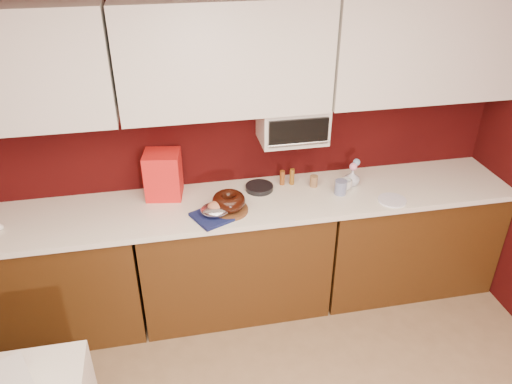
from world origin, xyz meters
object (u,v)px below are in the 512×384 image
object	(u,v)px
foil_ham_nest	(215,210)
coffee_mug	(345,183)
pandoro_box	(163,175)
toaster_oven	(292,123)
bundt_cake	(229,201)
blue_jar	(341,187)
flower_vase	(352,177)

from	to	relation	value
foil_ham_nest	coffee_mug	size ratio (longest dim) A/B	2.06
foil_ham_nest	pandoro_box	bearing A→B (deg)	131.88
toaster_oven	coffee_mug	xyz separation A→B (m)	(0.37, -0.15, -0.43)
bundt_cake	blue_jar	distance (m)	0.81
bundt_cake	foil_ham_nest	world-z (taller)	bundt_cake
foil_ham_nest	coffee_mug	xyz separation A→B (m)	(0.95, 0.18, -0.01)
pandoro_box	bundt_cake	bearing A→B (deg)	-26.88
coffee_mug	blue_jar	xyz separation A→B (m)	(-0.05, -0.05, 0.00)
blue_jar	flower_vase	size ratio (longest dim) A/B	0.75
bundt_cake	coffee_mug	bearing A→B (deg)	8.63
bundt_cake	coffee_mug	distance (m)	0.87
foil_ham_nest	coffee_mug	world-z (taller)	coffee_mug
toaster_oven	blue_jar	size ratio (longest dim) A/B	4.46
bundt_cake	blue_jar	bearing A→B (deg)	5.59
toaster_oven	bundt_cake	distance (m)	0.69
toaster_oven	flower_vase	distance (m)	0.60
flower_vase	foil_ham_nest	bearing A→B (deg)	-167.28
bundt_cake	coffee_mug	world-z (taller)	bundt_cake
foil_ham_nest	coffee_mug	bearing A→B (deg)	10.61
coffee_mug	bundt_cake	bearing A→B (deg)	-171.37
bundt_cake	foil_ham_nest	size ratio (longest dim) A/B	1.13
blue_jar	flower_vase	xyz separation A→B (m)	(0.12, 0.10, 0.02)
toaster_oven	blue_jar	world-z (taller)	toaster_oven
toaster_oven	foil_ham_nest	xyz separation A→B (m)	(-0.58, -0.33, -0.42)
bundt_cake	toaster_oven	bearing A→B (deg)	29.57
toaster_oven	pandoro_box	world-z (taller)	toaster_oven
bundt_cake	foil_ham_nest	bearing A→B (deg)	-153.00
foil_ham_nest	blue_jar	distance (m)	0.90
toaster_oven	bundt_cake	xyz separation A→B (m)	(-0.49, -0.28, -0.39)
foil_ham_nest	blue_jar	xyz separation A→B (m)	(0.90, 0.13, -0.00)
toaster_oven	foil_ham_nest	world-z (taller)	toaster_oven
flower_vase	toaster_oven	bearing A→B (deg)	167.52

